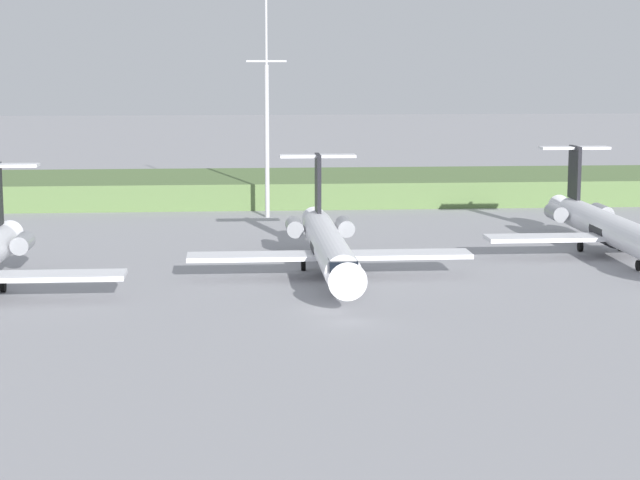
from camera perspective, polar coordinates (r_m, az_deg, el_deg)
name	(u,v)px	position (r m, az deg, el deg)	size (l,w,h in m)	color
ground_plane	(305,242)	(109.37, -0.74, -0.09)	(500.00, 500.00, 0.00)	#939399
grass_berm	(288,188)	(141.66, -1.63, 2.64)	(320.00, 20.00, 3.09)	#597542
regional_jet_second	(328,244)	(92.51, 0.40, -0.19)	(22.81, 31.00, 9.00)	white
regional_jet_third	(608,227)	(105.16, 14.26, 0.65)	(22.81, 31.00, 9.00)	white
antenna_mast	(267,119)	(125.40, -2.69, 6.07)	(4.40, 0.50, 26.32)	#B2B2B7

